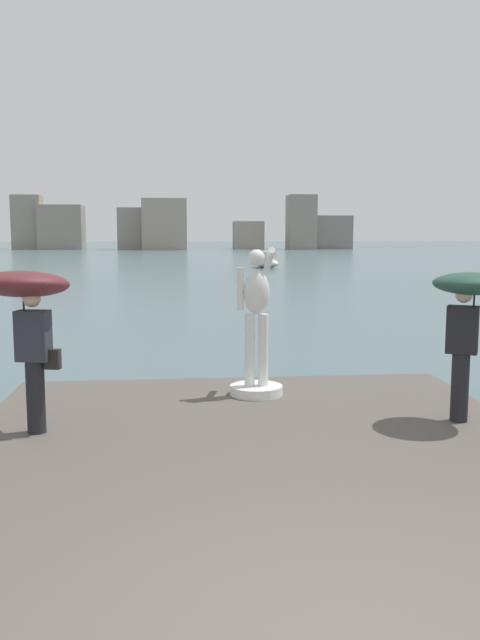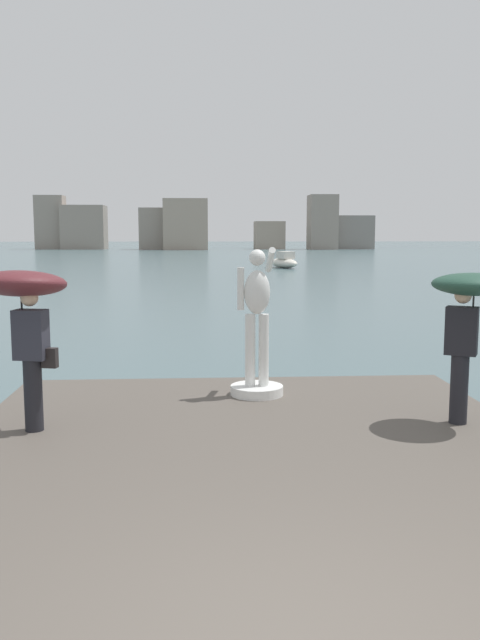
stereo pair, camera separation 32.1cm
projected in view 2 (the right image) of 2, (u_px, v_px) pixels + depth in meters
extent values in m
plane|color=#4C666B|center=(208.00, 276.00, 43.34)|extent=(400.00, 400.00, 0.00)
cube|color=#564F47|center=(266.00, 525.00, 5.90)|extent=(6.79, 10.39, 0.40)
cylinder|color=white|center=(257.00, 390.00, 9.82)|extent=(0.78, 0.78, 0.14)
cylinder|color=white|center=(250.00, 350.00, 9.74)|extent=(0.15, 0.15, 1.07)
cylinder|color=white|center=(264.00, 350.00, 9.75)|extent=(0.15, 0.15, 1.07)
ellipsoid|color=white|center=(257.00, 292.00, 9.63)|extent=(0.38, 0.26, 0.64)
sphere|color=white|center=(257.00, 258.00, 9.57)|extent=(0.24, 0.24, 0.24)
cylinder|color=white|center=(241.00, 289.00, 9.61)|extent=(0.10, 0.10, 0.62)
cylinder|color=white|center=(270.00, 260.00, 9.85)|extent=(0.10, 0.59, 0.40)
cylinder|color=black|center=(33.00, 395.00, 7.99)|extent=(0.22, 0.22, 0.88)
cube|color=#2D2D38|center=(31.00, 335.00, 7.90)|extent=(0.42, 0.31, 0.60)
sphere|color=beige|center=(29.00, 298.00, 7.84)|extent=(0.21, 0.21, 0.21)
cylinder|color=#262626|center=(22.00, 310.00, 7.92)|extent=(0.02, 0.02, 0.48)
ellipsoid|color=#5B2328|center=(21.00, 284.00, 7.88)|extent=(1.28, 1.30, 0.41)
cube|color=black|center=(50.00, 358.00, 7.92)|extent=(0.20, 0.13, 0.24)
cylinder|color=black|center=(459.00, 389.00, 8.31)|extent=(0.22, 0.22, 0.88)
cube|color=black|center=(462.00, 331.00, 8.21)|extent=(0.45, 0.39, 0.60)
sphere|color=beige|center=(463.00, 295.00, 8.15)|extent=(0.21, 0.21, 0.21)
cylinder|color=#262626|center=(473.00, 309.00, 8.16)|extent=(0.02, 0.02, 0.46)
ellipsoid|color=#234738|center=(474.00, 284.00, 8.12)|extent=(1.39, 1.39, 0.31)
ellipsoid|color=silver|center=(284.00, 263.00, 54.09)|extent=(2.55, 4.28, 0.81)
cube|color=beige|center=(286.00, 255.00, 53.73)|extent=(1.41, 1.69, 0.59)
cube|color=gray|center=(51.00, 222.00, 119.83)|extent=(5.04, 4.05, 9.62)
cube|color=gray|center=(84.00, 227.00, 120.08)|extent=(7.69, 6.13, 7.86)
cube|color=gray|center=(156.00, 229.00, 117.78)|extent=(5.72, 5.21, 7.30)
cube|color=gray|center=(186.00, 224.00, 116.03)|extent=(7.66, 6.42, 8.80)
cube|color=gray|center=(269.00, 235.00, 121.13)|extent=(5.36, 5.06, 5.02)
cube|color=gray|center=(322.00, 222.00, 118.36)|extent=(4.89, 5.10, 9.64)
cube|color=gray|center=(350.00, 232.00, 120.91)|extent=(8.21, 4.41, 6.05)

